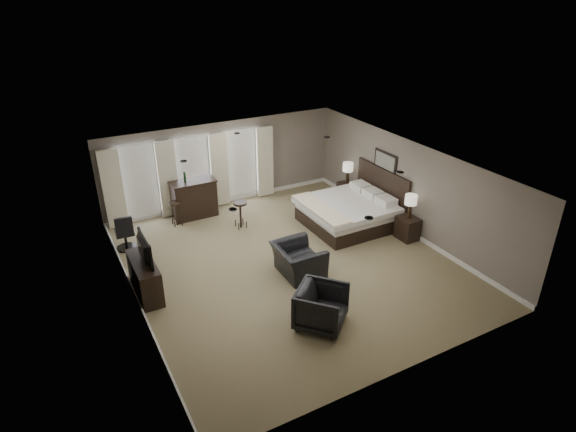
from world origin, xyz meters
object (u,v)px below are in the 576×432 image
tv (142,259)px  armchair_near (298,255)px  nightstand_far (347,192)px  bed (351,200)px  dresser (145,278)px  armchair_far (321,305)px  desk_chair (124,232)px  bar_stool_right (241,215)px  lamp_far (348,173)px  nightstand_near (408,228)px  lamp_near (410,207)px  bar_counter (194,198)px  bar_stool_left (176,214)px

tv → armchair_near: (3.42, -0.94, -0.39)m
nightstand_far → tv: size_ratio=0.57×
bed → dresser: (-6.03, -0.63, -0.34)m
armchair_far → desk_chair: size_ratio=0.97×
armchair_near → bar_stool_right: armchair_near is taller
lamp_far → dresser: (-6.92, -2.08, -0.52)m
dresser → bar_stool_right: bearing=31.8°
tv → bar_stool_right: (3.18, 1.97, -0.51)m
nightstand_far → armchair_far: armchair_far is taller
nightstand_far → nightstand_near: bearing=-90.0°
dresser → desk_chair: bearing=89.3°
bed → desk_chair: 6.23m
lamp_near → bar_counter: size_ratio=0.51×
armchair_far → tv: bearing=93.8°
lamp_far → armchair_far: bearing=-129.4°
bed → armchair_near: (-2.61, -1.57, -0.25)m
armchair_near → lamp_near: bearing=-87.3°
bar_stool_left → desk_chair: desk_chair is taller
lamp_far → bar_stool_right: lamp_far is taller
armchair_far → bar_stool_left: bearing=60.7°
tv → desk_chair: size_ratio=1.04×
tv → desk_chair: bearing=-0.7°
dresser → desk_chair: size_ratio=1.43×
nightstand_near → desk_chair: (-6.89, 3.12, 0.19)m
armchair_near → bar_counter: (-1.15, 4.26, 0.06)m
bed → desk_chair: (-6.00, 1.67, -0.26)m
bed → armchair_near: size_ratio=2.04×
nightstand_near → lamp_far: bearing=90.0°
armchair_near → bar_stool_right: bearing=5.5°
bed → lamp_far: 1.71m
nightstand_far → lamp_far: lamp_far is taller
lamp_near → lamp_far: 2.90m
bar_stool_right → nightstand_near: bearing=-36.8°
nightstand_far → lamp_near: (0.00, -2.90, 0.67)m
tv → armchair_near: armchair_near is taller
lamp_near → bar_stool_left: bearing=144.3°
lamp_near → armchair_near: size_ratio=0.57×
bed → bar_stool_left: 5.02m
nightstand_far → bar_stool_right: bar_stool_right is taller
lamp_far → desk_chair: lamp_far is taller
desk_chair → lamp_near: bearing=158.9°
nightstand_near → tv: 6.99m
lamp_far → armchair_near: size_ratio=0.58×
bar_stool_left → bar_stool_right: (1.57, -1.02, 0.03)m
dresser → bar_stool_left: 3.40m
lamp_far → desk_chair: (-6.89, 0.22, -0.43)m
tv → nightstand_near: bearing=-96.8°
dresser → nightstand_far: bearing=16.7°
nightstand_far → bar_stool_left: (-5.30, 0.91, 0.06)m
nightstand_near → armchair_far: (-4.04, -2.01, 0.17)m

